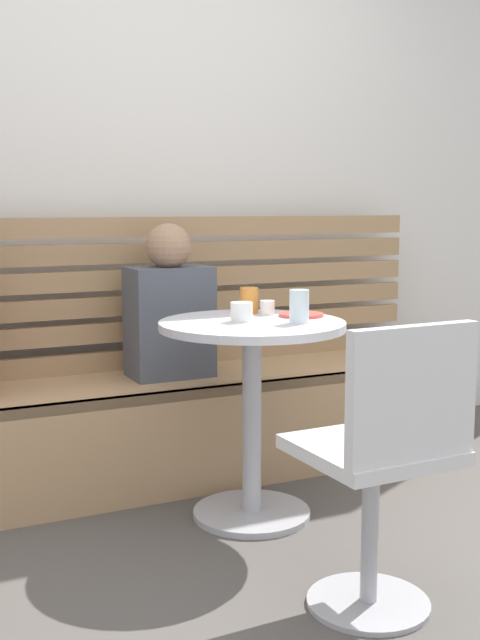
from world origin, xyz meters
The scene contains 12 objects.
ground centered at (0.00, 0.00, 0.00)m, with size 8.00×8.00×0.00m, color #514C47.
back_wall centered at (0.00, 1.64, 1.45)m, with size 5.20×0.10×2.90m, color silver.
booth_bench centered at (0.00, 1.20, 0.22)m, with size 2.70×0.52×0.44m.
booth_backrest centered at (0.00, 1.44, 0.78)m, with size 2.65×0.04×0.67m.
cafe_table centered at (0.11, 0.67, 0.52)m, with size 0.68×0.68×0.74m.
white_chair centered at (0.12, -0.14, 0.46)m, with size 0.41×0.41×0.85m.
person_child_left centered at (0.00, 1.23, 0.72)m, with size 0.34×0.22×0.64m.
cup_ceramic_white centered at (0.07, 0.69, 0.78)m, with size 0.08×0.08×0.07m, color white.
cup_tumbler_orange centered at (0.20, 0.88, 0.79)m, with size 0.07×0.07×0.10m, color orange.
cup_glass_tall centered at (0.24, 0.56, 0.80)m, with size 0.07×0.07×0.12m, color silver.
cup_espresso_small centered at (0.24, 0.81, 0.77)m, with size 0.06×0.06×0.06m, color silver.
plate_small centered at (0.34, 0.71, 0.75)m, with size 0.17×0.17×0.01m, color #DB4C42.
Camera 1 is at (-1.17, -1.88, 1.16)m, focal length 44.71 mm.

